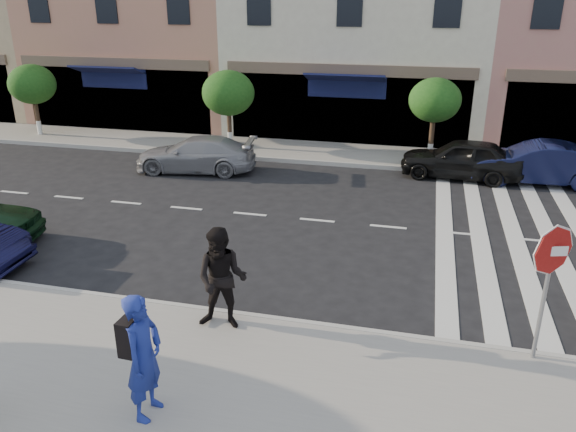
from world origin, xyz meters
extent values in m
plane|color=black|center=(0.00, 0.00, 0.00)|extent=(120.00, 120.00, 0.00)
cube|color=gray|center=(0.00, -3.75, 0.07)|extent=(60.00, 4.50, 0.15)
cube|color=gray|center=(0.00, 11.00, 0.07)|extent=(60.00, 3.00, 0.15)
cube|color=beige|center=(-0.50, 17.00, 5.50)|extent=(11.00, 9.00, 11.00)
cylinder|color=#473323|center=(-14.00, 10.80, 0.98)|extent=(0.18, 0.18, 1.65)
cylinder|color=silver|center=(-14.00, 10.80, 0.45)|extent=(0.20, 0.20, 0.60)
ellipsoid|color=#1A4814|center=(-14.00, 10.80, 2.35)|extent=(2.00, 2.00, 1.70)
cylinder|color=#473323|center=(-5.00, 10.80, 0.95)|extent=(0.18, 0.18, 1.60)
cylinder|color=silver|center=(-5.00, 10.80, 0.45)|extent=(0.20, 0.20, 0.60)
ellipsoid|color=#1A4814|center=(-5.00, 10.80, 2.32)|extent=(2.10, 2.10, 1.79)
cylinder|color=#473323|center=(3.00, 10.80, 1.00)|extent=(0.18, 0.18, 1.71)
cylinder|color=silver|center=(3.00, 10.80, 0.45)|extent=(0.20, 0.20, 0.60)
ellipsoid|color=#1A4814|center=(3.00, 10.80, 2.38)|extent=(1.90, 1.90, 1.62)
cylinder|color=gray|center=(4.90, -1.65, 1.27)|extent=(0.09, 0.09, 2.24)
cylinder|color=white|center=(4.90, -1.66, 2.19)|extent=(0.84, 0.27, 0.88)
cylinder|color=#9E1411|center=(4.90, -1.68, 2.19)|extent=(0.79, 0.27, 0.82)
cube|color=white|center=(4.90, -1.71, 2.19)|extent=(0.44, 0.15, 0.16)
imported|color=navy|center=(-0.87, -4.50, 1.14)|extent=(0.51, 0.74, 1.98)
imported|color=black|center=(-0.61, -2.00, 1.14)|extent=(1.02, 0.83, 1.98)
imported|color=gray|center=(-5.19, 7.65, 0.62)|extent=(4.49, 2.28, 1.25)
imported|color=black|center=(4.06, 9.10, 0.70)|extent=(4.22, 2.01, 1.39)
imported|color=black|center=(6.50, 9.10, 0.70)|extent=(4.28, 1.55, 1.40)
camera|label=1|loc=(2.76, -10.52, 5.97)|focal=35.00mm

